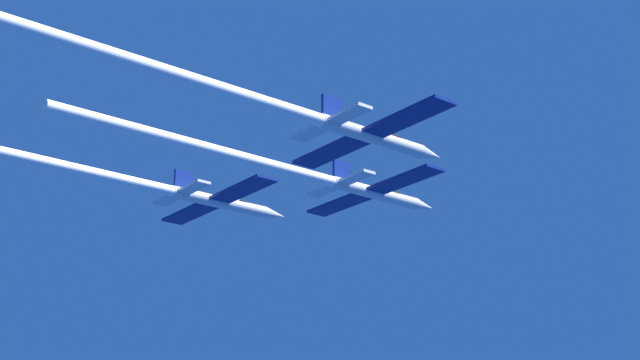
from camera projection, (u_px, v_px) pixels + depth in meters
jet_lead at (298, 172)px, 93.70m from camera, size 19.85×46.55×3.29m
jet_left_wing at (120, 179)px, 94.04m from camera, size 19.85×50.39×3.29m
jet_right_wing at (267, 103)px, 76.82m from camera, size 19.85×49.28×3.29m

